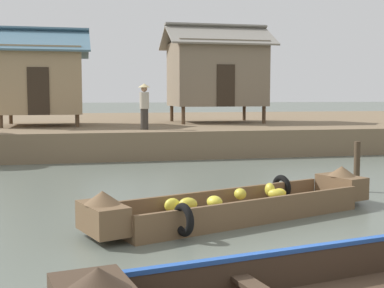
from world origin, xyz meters
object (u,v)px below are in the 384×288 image
at_px(stilt_house_left, 41,79).
at_px(mooring_post, 357,167).
at_px(stilt_house_mid_left, 216,73).
at_px(vendor_person, 144,104).
at_px(banana_boat, 239,205).

bearing_deg(stilt_house_left, mooring_post, -56.41).
distance_m(stilt_house_left, stilt_house_mid_left, 7.73).
distance_m(vendor_person, mooring_post, 9.03).
bearing_deg(vendor_person, mooring_post, -64.33).
xyz_separation_m(vendor_person, mooring_post, (3.87, -8.05, -1.32)).
distance_m(banana_boat, vendor_person, 10.16).
xyz_separation_m(banana_boat, vendor_person, (-0.42, 10.01, 1.66)).
height_order(banana_boat, mooring_post, mooring_post).
xyz_separation_m(stilt_house_mid_left, vendor_person, (-3.87, -4.43, -1.33)).
bearing_deg(mooring_post, vendor_person, 115.67).
bearing_deg(stilt_house_mid_left, vendor_person, -131.14).
relative_size(banana_boat, stilt_house_mid_left, 1.22).
bearing_deg(mooring_post, stilt_house_left, 123.59).
relative_size(banana_boat, vendor_person, 3.47).
xyz_separation_m(stilt_house_left, stilt_house_mid_left, (7.66, 0.95, 0.37)).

